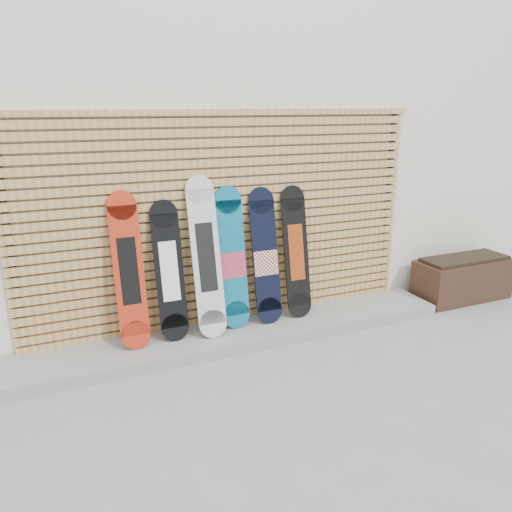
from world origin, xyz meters
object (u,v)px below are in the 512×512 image
Objects in this scene: snowboard_0 at (129,271)px; snowboard_5 at (296,252)px; planter_box at (462,278)px; snowboard_1 at (169,271)px; snowboard_4 at (265,257)px; snowboard_2 at (206,257)px; snowboard_3 at (232,259)px.

snowboard_5 is (1.77, 0.02, -0.03)m from snowboard_0.
planter_box is 0.89× the size of snowboard_1.
snowboard_0 reaches higher than snowboard_4.
snowboard_0 is at bearing -179.27° from snowboard_5.
snowboard_0 is at bearing -179.44° from snowboard_4.
snowboard_2 reaches higher than snowboard_3.
snowboard_3 is at bearing 10.89° from snowboard_2.
snowboard_2 is (0.36, -0.04, 0.11)m from snowboard_1.
snowboard_0 is 1.01× the size of snowboard_3.
planter_box is at bearing -4.35° from snowboard_5.
snowboard_3 is 0.73m from snowboard_5.
planter_box is at bearing -3.40° from snowboard_3.
snowboard_0 is 1.04× the size of snowboard_5.
snowboard_0 is 0.94× the size of snowboard_2.
snowboard_3 is at bearing 177.67° from snowboard_4.
snowboard_5 is at bearing 175.65° from planter_box.
snowboard_3 is at bearing 1.58° from snowboard_0.
snowboard_4 is (1.40, 0.01, -0.04)m from snowboard_0.
snowboard_2 reaches higher than snowboard_4.
snowboard_0 is at bearing 177.89° from snowboard_2.
snowboard_1 is (0.38, 0.01, -0.06)m from snowboard_0.
snowboard_4 is at bearing 0.56° from snowboard_0.
snowboard_1 is at bearing 177.45° from planter_box.
snowboard_3 is at bearing 179.53° from snowboard_5.
snowboard_2 is (0.75, -0.03, 0.05)m from snowboard_0.
snowboard_4 is 0.36m from snowboard_5.
snowboard_0 is 1.08× the size of snowboard_1.
snowboard_4 is at bearing -178.62° from snowboard_5.
planter_box is 4.06m from snowboard_0.
snowboard_2 reaches higher than snowboard_0.
snowboard_5 is at bearing 2.81° from snowboard_2.
snowboard_1 is 0.96× the size of snowboard_4.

